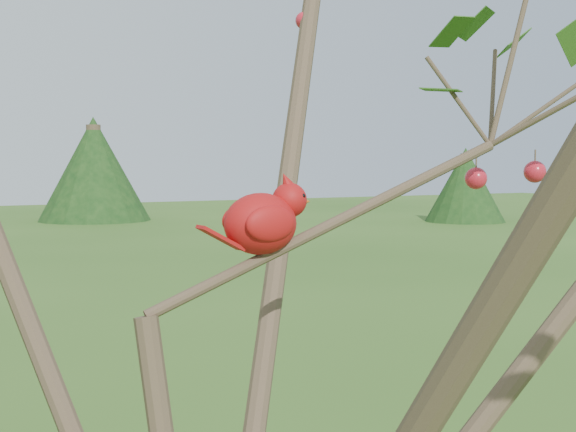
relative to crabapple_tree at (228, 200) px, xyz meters
name	(u,v)px	position (x,y,z in m)	size (l,w,h in m)	color
crabapple_tree	(228,200)	(0.00, 0.00, 0.00)	(2.35, 2.05, 2.95)	#473526
cardinal	(264,220)	(0.11, 0.11, -0.04)	(0.20, 0.10, 0.14)	#B50F15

